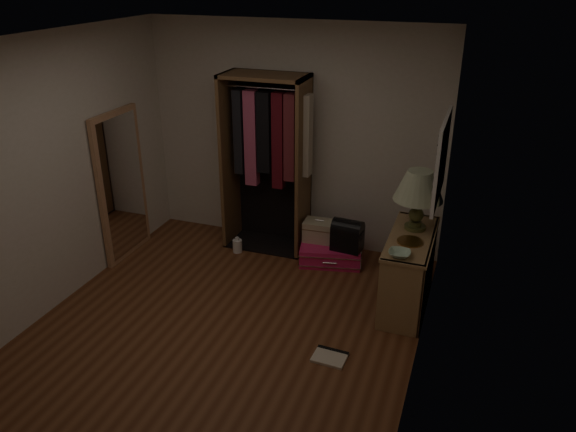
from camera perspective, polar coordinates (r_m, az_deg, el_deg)
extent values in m
plane|color=brown|center=(5.42, -6.49, -11.25)|extent=(4.00, 4.00, 0.00)
cube|color=beige|center=(6.52, 0.61, 7.98)|extent=(3.50, 0.02, 2.60)
cube|color=beige|center=(3.34, -22.77, -11.24)|extent=(3.50, 0.02, 2.60)
cube|color=beige|center=(4.34, 14.00, -1.52)|extent=(0.02, 4.00, 2.60)
cube|color=beige|center=(5.75, -23.10, 3.68)|extent=(0.02, 4.00, 2.60)
cube|color=white|center=(4.44, -8.13, 17.16)|extent=(3.50, 4.00, 0.01)
cube|color=white|center=(5.18, 15.36, 5.60)|extent=(0.03, 0.96, 0.76)
cube|color=black|center=(5.18, 15.34, 5.60)|extent=(0.03, 0.90, 0.70)
cube|color=silver|center=(5.28, 14.79, 2.43)|extent=(0.01, 0.88, 0.02)
cube|color=silver|center=(5.25, 14.88, 3.22)|extent=(0.01, 0.88, 0.02)
cube|color=silver|center=(5.23, 14.97, 4.01)|extent=(0.01, 0.88, 0.02)
cube|color=silver|center=(5.20, 15.06, 4.81)|extent=(0.01, 0.88, 0.02)
cube|color=silver|center=(5.18, 15.16, 5.62)|extent=(0.01, 0.88, 0.02)
cube|color=silver|center=(5.15, 15.25, 6.44)|extent=(0.01, 0.88, 0.02)
cube|color=silver|center=(5.13, 15.35, 7.26)|extent=(0.01, 0.88, 0.02)
cube|color=silver|center=(5.11, 15.44, 8.10)|extent=(0.01, 0.88, 0.02)
cube|color=silver|center=(5.09, 15.54, 8.93)|extent=(0.01, 0.88, 0.02)
cube|color=#9A754A|center=(5.21, 11.26, -8.25)|extent=(0.40, 0.03, 0.75)
cube|color=#9A754A|center=(6.13, 12.87, -3.09)|extent=(0.40, 0.03, 0.75)
cube|color=#9A754A|center=(5.82, 11.86, -8.15)|extent=(0.40, 1.04, 0.03)
cube|color=#9A754A|center=(5.57, 12.31, -3.72)|extent=(0.40, 1.04, 0.03)
cube|color=#9A754A|center=(5.50, 12.46, -2.20)|extent=(0.42, 1.12, 0.03)
cube|color=brown|center=(5.65, 14.05, -5.74)|extent=(0.02, 1.10, 0.75)
cube|color=#9A754A|center=(5.83, 12.75, -1.60)|extent=(0.36, 0.38, 0.13)
cube|color=gray|center=(5.35, 10.51, -9.13)|extent=(0.20, 0.05, 0.30)
cube|color=#4C3833|center=(5.40, 10.34, -8.88)|extent=(0.15, 0.03, 0.29)
cube|color=#B7AD99|center=(5.42, 10.73, -8.67)|extent=(0.21, 0.03, 0.30)
cube|color=brown|center=(5.47, 10.58, -8.62)|extent=(0.18, 0.04, 0.25)
cube|color=#3F4C59|center=(5.49, 10.85, -8.21)|extent=(0.21, 0.04, 0.30)
cube|color=gray|center=(5.55, 10.77, -8.15)|extent=(0.18, 0.05, 0.24)
cube|color=#59594C|center=(5.60, 10.97, -7.99)|extent=(0.20, 0.03, 0.22)
cube|color=#B2724C|center=(5.63, 11.12, -7.73)|extent=(0.22, 0.04, 0.24)
cube|color=beige|center=(5.67, 11.13, -7.22)|extent=(0.20, 0.05, 0.28)
cube|color=#332D38|center=(5.73, 11.22, -7.10)|extent=(0.20, 0.04, 0.24)
cube|color=gray|center=(5.76, 11.13, -6.69)|extent=(0.16, 0.04, 0.27)
cube|color=#4C3833|center=(5.78, 11.47, -6.37)|extent=(0.22, 0.03, 0.32)
cube|color=#B7AD99|center=(5.82, 11.46, -6.33)|extent=(0.20, 0.04, 0.28)
cube|color=brown|center=(5.87, 11.57, -6.03)|extent=(0.21, 0.05, 0.29)
cube|color=#3F4C59|center=(5.92, 11.42, -5.98)|extent=(0.17, 0.03, 0.25)
cube|color=gray|center=(5.93, 11.67, -5.64)|extent=(0.21, 0.03, 0.30)
cube|color=#59594C|center=(5.98, 11.66, -5.40)|extent=(0.19, 0.05, 0.30)
cube|color=#B2724C|center=(6.03, 11.68, -5.41)|extent=(0.18, 0.04, 0.24)
cube|color=beige|center=(6.07, 11.73, -5.22)|extent=(0.18, 0.03, 0.24)
cube|color=#332D38|center=(6.10, 11.89, -4.83)|extent=(0.20, 0.04, 0.29)
cube|color=gray|center=(6.14, 11.87, -4.66)|extent=(0.18, 0.03, 0.28)
cube|color=brown|center=(6.63, -5.94, 5.64)|extent=(0.04, 0.50, 2.05)
cube|color=brown|center=(6.31, 1.59, 4.78)|extent=(0.04, 0.50, 2.05)
cube|color=brown|center=(6.20, -2.42, 14.04)|extent=(0.95, 0.50, 0.04)
cube|color=black|center=(6.66, -1.52, 5.86)|extent=(0.95, 0.02, 2.05)
cube|color=black|center=(6.86, -2.13, -2.81)|extent=(0.95, 0.50, 0.02)
cylinder|color=silver|center=(6.22, -2.40, 12.86)|extent=(0.87, 0.02, 0.02)
cube|color=black|center=(6.44, -4.92, 8.51)|extent=(0.10, 0.15, 0.96)
cube|color=#BF4C72|center=(6.41, -3.73, 7.85)|extent=(0.14, 0.11, 1.09)
cube|color=black|center=(6.32, -2.35, 8.49)|extent=(0.15, 0.15, 0.92)
cube|color=#590F19|center=(6.29, -0.99, 7.58)|extent=(0.13, 0.10, 1.09)
cube|color=maroon|center=(6.23, 0.26, 7.95)|extent=(0.12, 0.13, 0.98)
cube|color=beige|center=(6.17, 1.65, 8.15)|extent=(0.15, 0.15, 0.90)
cube|color=tan|center=(6.59, -16.55, 2.98)|extent=(0.05, 0.80, 1.70)
cube|color=white|center=(6.57, -16.34, 2.95)|extent=(0.01, 0.68, 1.58)
cube|color=#E11B5D|center=(6.46, 4.35, -3.71)|extent=(0.77, 0.62, 0.21)
cube|color=silver|center=(6.49, 4.33, -4.16)|extent=(0.79, 0.65, 0.01)
cube|color=silver|center=(6.43, 4.36, -3.25)|extent=(0.79, 0.65, 0.01)
cylinder|color=silver|center=(6.24, 4.24, -4.80)|extent=(0.16, 0.05, 0.02)
cube|color=tan|center=(6.44, 3.21, -1.51)|extent=(0.36, 0.26, 0.24)
cube|color=brown|center=(6.42, 3.22, -1.11)|extent=(0.37, 0.26, 0.01)
cylinder|color=silver|center=(6.38, 3.24, -0.46)|extent=(0.10, 0.02, 0.02)
cube|color=black|center=(6.26, 6.03, -2.35)|extent=(0.35, 0.25, 0.25)
cylinder|color=black|center=(6.20, 6.09, -1.30)|extent=(0.35, 0.25, 0.22)
cylinder|color=#474C24|center=(5.65, 12.77, -1.09)|extent=(0.27, 0.27, 0.03)
cylinder|color=#474C24|center=(5.64, 12.80, -0.73)|extent=(0.16, 0.16, 0.04)
sphere|color=#474C24|center=(5.60, 12.89, 0.14)|extent=(0.19, 0.19, 0.15)
cylinder|color=#474C24|center=(5.55, 13.00, 1.24)|extent=(0.07, 0.07, 0.09)
cone|color=beige|center=(5.48, 13.18, 3.05)|extent=(0.63, 0.63, 0.29)
cone|color=silver|center=(5.48, 13.18, 3.05)|extent=(0.56, 0.56, 0.28)
cylinder|color=olive|center=(5.38, 12.30, -2.54)|extent=(0.29, 0.29, 0.01)
imported|color=#B6DABC|center=(5.10, 11.27, -3.77)|extent=(0.21, 0.21, 0.05)
cylinder|color=white|center=(6.67, -5.16, -3.05)|extent=(0.13, 0.13, 0.16)
cylinder|color=white|center=(6.63, -5.19, -2.32)|extent=(0.05, 0.05, 0.04)
cube|color=beige|center=(5.04, 4.26, -14.10)|extent=(0.30, 0.24, 0.02)
cube|color=black|center=(5.11, 4.61, -13.48)|extent=(0.29, 0.05, 0.03)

